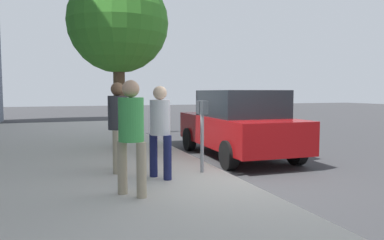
{
  "coord_description": "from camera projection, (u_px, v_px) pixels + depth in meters",
  "views": [
    {
      "loc": [
        -6.25,
        3.07,
        1.73
      ],
      "look_at": [
        0.12,
        0.74,
        1.2
      ],
      "focal_mm": 34.1,
      "sensor_mm": 36.0,
      "label": 1
    }
  ],
  "objects": [
    {
      "name": "ground_plane",
      "position": [
        230.0,
        182.0,
        7.04
      ],
      "size": [
        80.0,
        80.0,
        0.0
      ],
      "primitive_type": "plane",
      "color": "#38383A",
      "rests_on": "ground"
    },
    {
      "name": "sidewalk_slab",
      "position": [
        66.0,
        192.0,
        6.01
      ],
      "size": [
        28.0,
        6.0,
        0.15
      ],
      "primitive_type": "cube",
      "color": "#B7B2A8",
      "rests_on": "ground_plane"
    },
    {
      "name": "parking_meter",
      "position": [
        202.0,
        121.0,
        7.1
      ],
      "size": [
        0.36,
        0.12,
        1.41
      ],
      "color": "gray",
      "rests_on": "sidewalk_slab"
    },
    {
      "name": "pedestrian_at_meter",
      "position": [
        160.0,
        125.0,
        6.61
      ],
      "size": [
        0.47,
        0.37,
        1.69
      ],
      "rotation": [
        0.0,
        0.0,
        -1.07
      ],
      "color": "#191E4C",
      "rests_on": "sidewalk_slab"
    },
    {
      "name": "pedestrian_bystander",
      "position": [
        131.0,
        128.0,
        5.48
      ],
      "size": [
        0.45,
        0.38,
        1.76
      ],
      "rotation": [
        0.0,
        0.0,
        -0.91
      ],
      "color": "tan",
      "rests_on": "sidewalk_slab"
    },
    {
      "name": "parking_officer",
      "position": [
        118.0,
        119.0,
        7.16
      ],
      "size": [
        0.51,
        0.38,
        1.77
      ],
      "rotation": [
        0.0,
        0.0,
        -1.9
      ],
      "color": "tan",
      "rests_on": "sidewalk_slab"
    },
    {
      "name": "parked_sedan_near",
      "position": [
        238.0,
        124.0,
        9.6
      ],
      "size": [
        4.46,
        2.08,
        1.77
      ],
      "color": "maroon",
      "rests_on": "ground_plane"
    },
    {
      "name": "street_tree",
      "position": [
        118.0,
        24.0,
        10.01
      ],
      "size": [
        2.76,
        2.76,
        4.86
      ],
      "color": "brown",
      "rests_on": "sidewalk_slab"
    },
    {
      "name": "traffic_signal",
      "position": [
        123.0,
        70.0,
        14.41
      ],
      "size": [
        0.24,
        0.44,
        3.6
      ],
      "color": "black",
      "rests_on": "sidewalk_slab"
    }
  ]
}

